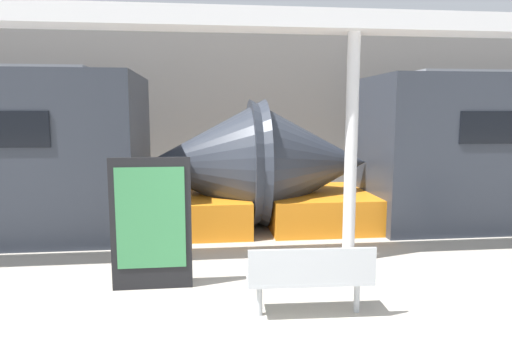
{
  "coord_description": "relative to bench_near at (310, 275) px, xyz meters",
  "views": [
    {
      "loc": [
        -0.6,
        -3.98,
        2.37
      ],
      "look_at": [
        0.2,
        2.95,
        1.4
      ],
      "focal_mm": 32.0,
      "sensor_mm": 36.0,
      "label": 1
    }
  ],
  "objects": [
    {
      "name": "poster_board",
      "position": [
        -1.91,
        1.08,
        0.4
      ],
      "size": [
        1.06,
        0.07,
        1.79
      ],
      "color": "black",
      "rests_on": "ground_plane"
    },
    {
      "name": "canopy_beam",
      "position": [
        1.08,
        1.92,
        3.21
      ],
      "size": [
        28.0,
        0.6,
        0.28
      ],
      "primitive_type": "cube",
      "color": "silver",
      "rests_on": "support_column_near"
    },
    {
      "name": "bench_near",
      "position": [
        0.0,
        0.0,
        0.0
      ],
      "size": [
        1.47,
        0.49,
        0.85
      ],
      "rotation": [
        0.0,
        0.0,
        -0.04
      ],
      "color": "#ADB2B7",
      "rests_on": "ground_plane"
    },
    {
      "name": "station_wall",
      "position": [
        -0.6,
        8.15,
        2.0
      ],
      "size": [
        56.0,
        0.2,
        5.0
      ],
      "primitive_type": "cube",
      "color": "gray",
      "rests_on": "ground_plane"
    },
    {
      "name": "support_column_near",
      "position": [
        1.08,
        1.92,
        1.28
      ],
      "size": [
        0.19,
        0.19,
        3.57
      ],
      "primitive_type": "cylinder",
      "color": "silver",
      "rests_on": "ground_plane"
    }
  ]
}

